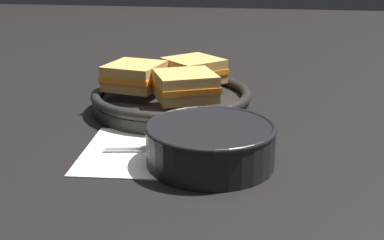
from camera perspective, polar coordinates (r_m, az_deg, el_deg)
ground_plane at (r=0.78m, az=-0.22°, el=-2.05°), size 4.00×4.00×0.00m
napkin at (r=0.72m, az=-4.15°, el=-3.74°), size 0.24×0.21×0.00m
soup_bowl at (r=0.67m, az=2.20°, el=-2.57°), size 0.18×0.18×0.06m
spoon at (r=0.72m, az=-2.43°, el=-3.30°), size 0.14×0.05×0.01m
skillet at (r=0.91m, az=-2.47°, el=2.49°), size 0.30×0.40×0.04m
sandwich_near_left at (r=0.91m, az=-6.79°, el=5.23°), size 0.11×0.12×0.05m
sandwich_near_right at (r=0.83m, az=-0.79°, el=4.09°), size 0.13×0.13×0.05m
sandwich_far_left at (r=0.95m, az=0.20°, el=5.93°), size 0.14×0.14×0.05m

